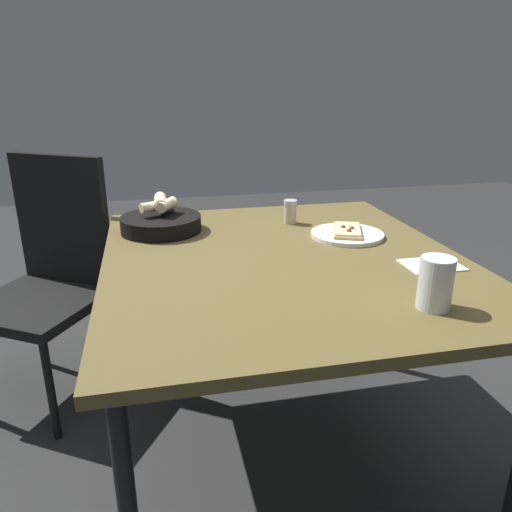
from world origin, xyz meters
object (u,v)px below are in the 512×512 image
Objects in this scene: pepper_shaker at (290,213)px; chair_near at (49,269)px; bread_basket at (161,221)px; pizza_plate at (347,234)px; dining_table at (283,273)px; beer_glass at (435,286)px.

pepper_shaker is 0.97m from chair_near.
chair_near is (0.44, -0.25, -0.24)m from bread_basket.
chair_near reaches higher than pepper_shaker.
chair_near reaches higher than pizza_plate.
pepper_shaker is at bearing -109.28° from dining_table.
bread_basket is at bearing -51.83° from beer_glass.
chair_near reaches higher than beer_glass.
dining_table is 13.74× the size of pepper_shaker.
bread_basket is 2.24× the size of beer_glass.
beer_glass is at bearing 120.74° from dining_table.
pepper_shaker is at bearing -80.33° from beer_glass.
chair_near is (1.03, -1.00, -0.26)m from beer_glass.
beer_glass is at bearing 135.77° from chair_near.
beer_glass is at bearing 99.67° from pepper_shaker.
beer_glass is (0.02, 0.56, 0.04)m from pizza_plate.
bread_basket reaches higher than pepper_shaker.
pizza_plate is 1.98× the size of beer_glass.
dining_table is 0.50m from bread_basket.
pepper_shaker is (-0.12, -0.34, 0.09)m from dining_table.
beer_glass reaches higher than pepper_shaker.
chair_near is (0.78, -0.59, -0.15)m from dining_table.
bread_basket is 0.47m from pepper_shaker.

